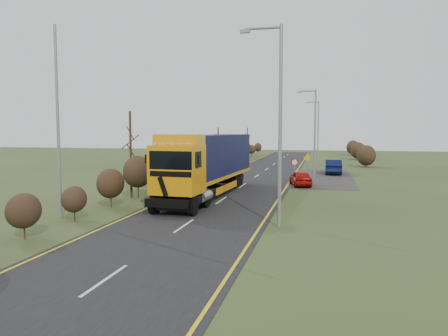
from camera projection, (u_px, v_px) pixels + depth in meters
ground at (205, 212)px, 25.43m from camera, size 160.00×160.00×0.00m
road at (238, 189)px, 35.14m from camera, size 8.00×120.00×0.02m
layby at (321, 178)px, 43.42m from camera, size 6.00×18.00×0.02m
lane_markings at (237, 189)px, 34.85m from camera, size 7.52×116.00×0.01m
hedgerow at (158, 170)px, 34.29m from camera, size 2.24×102.04×6.05m
lorry at (207, 161)px, 31.26m from camera, size 3.58×16.28×4.49m
car_red_hatchback at (301, 178)px, 37.00m from camera, size 2.31×4.09×1.31m
car_blue_sedan at (333, 167)px, 47.05m from camera, size 1.76×4.80×1.57m
streetlight_near at (278, 117)px, 20.92m from camera, size 2.06×0.19×9.73m
streetlight_mid at (314, 130)px, 42.94m from camera, size 1.85×0.18×8.70m
streetlight_far at (317, 128)px, 67.49m from camera, size 1.95×0.18×9.19m
left_pole at (58, 123)px, 23.25m from camera, size 0.16×0.16×10.26m
speed_sign at (295, 166)px, 38.40m from camera, size 0.61×0.10×2.22m
warning_board at (307, 161)px, 48.89m from camera, size 0.77×0.11×2.01m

